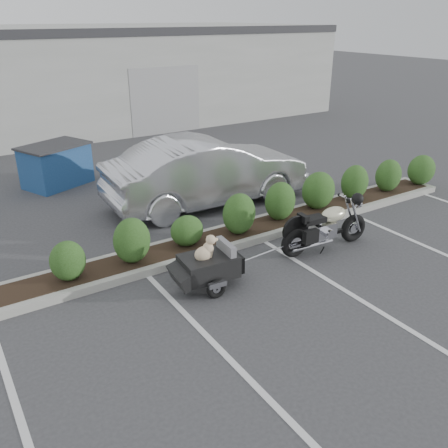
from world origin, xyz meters
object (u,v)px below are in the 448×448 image
pet_trailer (208,265)px  sedan (208,171)px  motorcycle (326,227)px  dumpster (56,165)px

pet_trailer → sedan: (2.10, 3.51, 0.42)m
motorcycle → sedan: (-0.68, 3.54, 0.36)m
motorcycle → dumpster: 7.88m
pet_trailer → dumpster: bearing=100.9°
dumpster → motorcycle: bearing=-86.7°
pet_trailer → motorcycle: bearing=4.4°
sedan → pet_trailer: bearing=151.3°
dumpster → pet_trailer: bearing=-107.2°
motorcycle → pet_trailer: (-2.78, 0.02, -0.06)m
motorcycle → pet_trailer: size_ratio=1.25×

